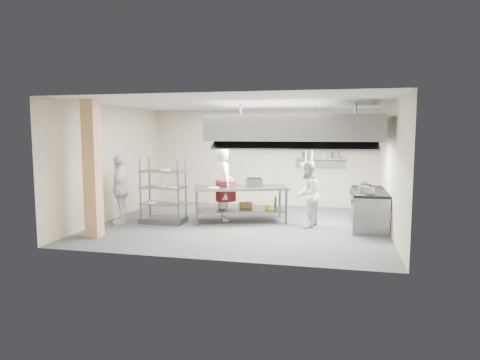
% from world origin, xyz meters
% --- Properties ---
extents(floor, '(7.00, 7.00, 0.00)m').
position_xyz_m(floor, '(0.00, 0.00, 0.00)').
color(floor, '#3B3B3E').
rests_on(floor, ground).
extents(ceiling, '(7.00, 7.00, 0.00)m').
position_xyz_m(ceiling, '(0.00, 0.00, 3.00)').
color(ceiling, silver).
rests_on(ceiling, wall_back).
extents(wall_back, '(7.00, 0.00, 7.00)m').
position_xyz_m(wall_back, '(0.00, 3.00, 1.50)').
color(wall_back, '#9F957E').
rests_on(wall_back, ground).
extents(wall_left, '(0.00, 6.00, 6.00)m').
position_xyz_m(wall_left, '(-3.50, 0.00, 1.50)').
color(wall_left, '#9F957E').
rests_on(wall_left, ground).
extents(wall_right, '(0.00, 6.00, 6.00)m').
position_xyz_m(wall_right, '(3.50, 0.00, 1.50)').
color(wall_right, '#9F957E').
rests_on(wall_right, ground).
extents(column, '(0.30, 0.30, 3.00)m').
position_xyz_m(column, '(-2.90, -1.90, 1.50)').
color(column, '#DFAA72').
rests_on(column, floor).
extents(exhaust_hood, '(4.00, 2.50, 0.60)m').
position_xyz_m(exhaust_hood, '(1.30, 0.40, 2.40)').
color(exhaust_hood, gray).
rests_on(exhaust_hood, ceiling).
extents(hood_strip_a, '(1.60, 0.12, 0.04)m').
position_xyz_m(hood_strip_a, '(0.40, 0.40, 2.08)').
color(hood_strip_a, white).
rests_on(hood_strip_a, exhaust_hood).
extents(hood_strip_b, '(1.60, 0.12, 0.04)m').
position_xyz_m(hood_strip_b, '(2.20, 0.40, 2.08)').
color(hood_strip_b, white).
rests_on(hood_strip_b, exhaust_hood).
extents(wall_shelf, '(1.50, 0.28, 0.04)m').
position_xyz_m(wall_shelf, '(1.80, 2.84, 1.50)').
color(wall_shelf, gray).
rests_on(wall_shelf, wall_back).
extents(island, '(2.60, 1.72, 0.91)m').
position_xyz_m(island, '(-0.12, 0.42, 0.46)').
color(island, slate).
rests_on(island, floor).
extents(island_worktop, '(2.60, 1.72, 0.06)m').
position_xyz_m(island_worktop, '(-0.12, 0.42, 0.88)').
color(island_worktop, gray).
rests_on(island_worktop, island).
extents(island_undershelf, '(2.38, 1.56, 0.04)m').
position_xyz_m(island_undershelf, '(-0.12, 0.42, 0.30)').
color(island_undershelf, slate).
rests_on(island_undershelf, island).
extents(pass_rack, '(1.10, 0.64, 1.65)m').
position_xyz_m(pass_rack, '(-1.98, -0.21, 0.82)').
color(pass_rack, slate).
rests_on(pass_rack, floor).
extents(cooking_range, '(0.80, 2.00, 0.84)m').
position_xyz_m(cooking_range, '(3.08, 0.50, 0.42)').
color(cooking_range, slate).
rests_on(cooking_range, floor).
extents(range_top, '(0.78, 1.96, 0.06)m').
position_xyz_m(range_top, '(3.08, 0.50, 0.87)').
color(range_top, black).
rests_on(range_top, cooking_range).
extents(chef_head, '(0.69, 0.82, 1.91)m').
position_xyz_m(chef_head, '(-0.56, 0.48, 0.95)').
color(chef_head, silver).
rests_on(chef_head, floor).
extents(chef_line, '(0.78, 0.90, 1.62)m').
position_xyz_m(chef_line, '(1.60, 0.13, 0.81)').
color(chef_line, white).
rests_on(chef_line, floor).
extents(chef_plating, '(0.72, 1.10, 1.74)m').
position_xyz_m(chef_plating, '(-3.00, -0.52, 0.87)').
color(chef_plating, silver).
rests_on(chef_plating, floor).
extents(griddle, '(0.48, 0.42, 0.19)m').
position_xyz_m(griddle, '(0.21, 0.60, 1.01)').
color(griddle, slate).
rests_on(griddle, island_worktop).
extents(wicker_basket, '(0.37, 0.32, 0.14)m').
position_xyz_m(wicker_basket, '(-0.02, 0.65, 0.39)').
color(wicker_basket, olive).
rests_on(wicker_basket, island_undershelf).
extents(stockpot, '(0.24, 0.24, 0.17)m').
position_xyz_m(stockpot, '(2.91, 0.01, 0.98)').
color(stockpot, slate).
rests_on(stockpot, range_top).
extents(plate_stack, '(0.28, 0.28, 0.05)m').
position_xyz_m(plate_stack, '(-1.98, -0.21, 0.53)').
color(plate_stack, white).
rests_on(plate_stack, pass_rack).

